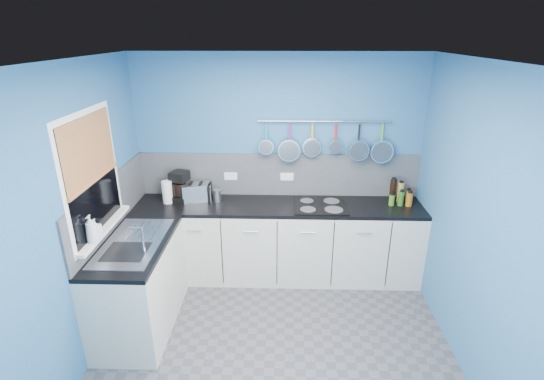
# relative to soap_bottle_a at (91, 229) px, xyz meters

# --- Properties ---
(floor) EXTENTS (3.20, 3.00, 0.02)m
(floor) POSITION_rel_soap_bottle_a_xyz_m (1.53, -0.04, -1.18)
(floor) COLOR #47474C
(floor) RESTS_ON ground
(ceiling) EXTENTS (3.20, 3.00, 0.02)m
(ceiling) POSITION_rel_soap_bottle_a_xyz_m (1.53, -0.04, 1.34)
(ceiling) COLOR white
(ceiling) RESTS_ON ground
(wall_back) EXTENTS (3.20, 0.02, 2.50)m
(wall_back) POSITION_rel_soap_bottle_a_xyz_m (1.53, 1.47, 0.08)
(wall_back) COLOR #2D6290
(wall_back) RESTS_ON ground
(wall_front) EXTENTS (3.20, 0.02, 2.50)m
(wall_front) POSITION_rel_soap_bottle_a_xyz_m (1.53, -1.55, 0.08)
(wall_front) COLOR #2D6290
(wall_front) RESTS_ON ground
(wall_left) EXTENTS (0.02, 3.00, 2.50)m
(wall_left) POSITION_rel_soap_bottle_a_xyz_m (-0.08, -0.04, 0.08)
(wall_left) COLOR #2D6290
(wall_left) RESTS_ON ground
(wall_right) EXTENTS (0.02, 3.00, 2.50)m
(wall_right) POSITION_rel_soap_bottle_a_xyz_m (3.14, -0.04, 0.08)
(wall_right) COLOR #2D6290
(wall_right) RESTS_ON ground
(backsplash_back) EXTENTS (3.20, 0.02, 0.50)m
(backsplash_back) POSITION_rel_soap_bottle_a_xyz_m (1.53, 1.45, -0.02)
(backsplash_back) COLOR slate
(backsplash_back) RESTS_ON wall_back
(backsplash_left) EXTENTS (0.02, 1.80, 0.50)m
(backsplash_left) POSITION_rel_soap_bottle_a_xyz_m (-0.06, 0.56, -0.02)
(backsplash_left) COLOR slate
(backsplash_left) RESTS_ON wall_left
(cabinet_run_back) EXTENTS (3.20, 0.60, 0.86)m
(cabinet_run_back) POSITION_rel_soap_bottle_a_xyz_m (1.53, 1.16, -0.74)
(cabinet_run_back) COLOR beige
(cabinet_run_back) RESTS_ON ground
(worktop_back) EXTENTS (3.20, 0.60, 0.04)m
(worktop_back) POSITION_rel_soap_bottle_a_xyz_m (1.53, 1.16, -0.29)
(worktop_back) COLOR black
(worktop_back) RESTS_ON cabinet_run_back
(cabinet_run_left) EXTENTS (0.60, 1.20, 0.86)m
(cabinet_run_left) POSITION_rel_soap_bottle_a_xyz_m (0.23, 0.26, -0.74)
(cabinet_run_left) COLOR beige
(cabinet_run_left) RESTS_ON ground
(worktop_left) EXTENTS (0.60, 1.20, 0.04)m
(worktop_left) POSITION_rel_soap_bottle_a_xyz_m (0.23, 0.26, -0.29)
(worktop_left) COLOR black
(worktop_left) RESTS_ON cabinet_run_left
(window_frame) EXTENTS (0.01, 1.00, 1.10)m
(window_frame) POSITION_rel_soap_bottle_a_xyz_m (-0.05, 0.26, 0.38)
(window_frame) COLOR white
(window_frame) RESTS_ON wall_left
(window_glass) EXTENTS (0.01, 0.90, 1.00)m
(window_glass) POSITION_rel_soap_bottle_a_xyz_m (-0.04, 0.26, 0.38)
(window_glass) COLOR black
(window_glass) RESTS_ON wall_left
(bamboo_blind) EXTENTS (0.01, 0.90, 0.55)m
(bamboo_blind) POSITION_rel_soap_bottle_a_xyz_m (-0.03, 0.26, 0.61)
(bamboo_blind) COLOR #BC7644
(bamboo_blind) RESTS_ON wall_left
(window_sill) EXTENTS (0.10, 0.98, 0.03)m
(window_sill) POSITION_rel_soap_bottle_a_xyz_m (-0.02, 0.26, -0.13)
(window_sill) COLOR white
(window_sill) RESTS_ON wall_left
(sink_unit) EXTENTS (0.50, 0.95, 0.01)m
(sink_unit) POSITION_rel_soap_bottle_a_xyz_m (0.23, 0.26, -0.27)
(sink_unit) COLOR silver
(sink_unit) RESTS_ON worktop_left
(mixer_tap) EXTENTS (0.12, 0.08, 0.26)m
(mixer_tap) POSITION_rel_soap_bottle_a_xyz_m (0.39, 0.08, -0.14)
(mixer_tap) COLOR silver
(mixer_tap) RESTS_ON worktop_left
(socket_left) EXTENTS (0.15, 0.01, 0.09)m
(socket_left) POSITION_rel_soap_bottle_a_xyz_m (0.98, 1.44, -0.04)
(socket_left) COLOR white
(socket_left) RESTS_ON backsplash_back
(socket_right) EXTENTS (0.15, 0.01, 0.09)m
(socket_right) POSITION_rel_soap_bottle_a_xyz_m (1.63, 1.44, -0.04)
(socket_right) COLOR white
(socket_right) RESTS_ON backsplash_back
(pot_rail) EXTENTS (1.45, 0.02, 0.02)m
(pot_rail) POSITION_rel_soap_bottle_a_xyz_m (2.03, 1.41, 0.61)
(pot_rail) COLOR silver
(pot_rail) RESTS_ON wall_back
(soap_bottle_a) EXTENTS (0.09, 0.09, 0.24)m
(soap_bottle_a) POSITION_rel_soap_bottle_a_xyz_m (0.00, 0.00, 0.00)
(soap_bottle_a) COLOR white
(soap_bottle_a) RESTS_ON window_sill
(soap_bottle_b) EXTENTS (0.08, 0.09, 0.17)m
(soap_bottle_b) POSITION_rel_soap_bottle_a_xyz_m (0.00, 0.07, -0.03)
(soap_bottle_b) COLOR white
(soap_bottle_b) RESTS_ON window_sill
(paper_towel) EXTENTS (0.14, 0.14, 0.25)m
(paper_towel) POSITION_rel_soap_bottle_a_xyz_m (0.30, 1.18, -0.14)
(paper_towel) COLOR white
(paper_towel) RESTS_ON worktop_back
(coffee_maker) EXTENTS (0.25, 0.26, 0.34)m
(coffee_maker) POSITION_rel_soap_bottle_a_xyz_m (0.43, 1.24, -0.10)
(coffee_maker) COLOR black
(coffee_maker) RESTS_ON worktop_back
(toaster) EXTENTS (0.34, 0.25, 0.20)m
(toaster) POSITION_rel_soap_bottle_a_xyz_m (0.61, 1.25, -0.17)
(toaster) COLOR silver
(toaster) RESTS_ON worktop_back
(canister) EXTENTS (0.10, 0.10, 0.14)m
(canister) POSITION_rel_soap_bottle_a_xyz_m (0.84, 1.24, -0.20)
(canister) COLOR silver
(canister) RESTS_ON worktop_back
(hob) EXTENTS (0.57, 0.50, 0.01)m
(hob) POSITION_rel_soap_bottle_a_xyz_m (2.00, 1.13, -0.26)
(hob) COLOR black
(hob) RESTS_ON worktop_back
(pan_0) EXTENTS (0.17, 0.09, 0.36)m
(pan_0) POSITION_rel_soap_bottle_a_xyz_m (1.40, 1.40, 0.43)
(pan_0) COLOR silver
(pan_0) RESTS_ON pot_rail
(pan_1) EXTENTS (0.25, 0.09, 0.44)m
(pan_1) POSITION_rel_soap_bottle_a_xyz_m (1.65, 1.40, 0.39)
(pan_1) COLOR silver
(pan_1) RESTS_ON pot_rail
(pan_2) EXTENTS (0.20, 0.05, 0.39)m
(pan_2) POSITION_rel_soap_bottle_a_xyz_m (1.90, 1.40, 0.41)
(pan_2) COLOR silver
(pan_2) RESTS_ON pot_rail
(pan_3) EXTENTS (0.15, 0.08, 0.34)m
(pan_3) POSITION_rel_soap_bottle_a_xyz_m (2.16, 1.40, 0.44)
(pan_3) COLOR silver
(pan_3) RESTS_ON pot_rail
(pan_4) EXTENTS (0.23, 0.11, 0.42)m
(pan_4) POSITION_rel_soap_bottle_a_xyz_m (2.41, 1.40, 0.40)
(pan_4) COLOR silver
(pan_4) RESTS_ON pot_rail
(pan_5) EXTENTS (0.26, 0.09, 0.45)m
(pan_5) POSITION_rel_soap_bottle_a_xyz_m (2.67, 1.40, 0.39)
(pan_5) COLOR silver
(pan_5) RESTS_ON pot_rail
(condiment_0) EXTENTS (0.06, 0.06, 0.13)m
(condiment_0) POSITION_rel_soap_bottle_a_xyz_m (3.00, 1.30, -0.20)
(condiment_0) COLOR brown
(condiment_0) RESTS_ON worktop_back
(condiment_1) EXTENTS (0.07, 0.07, 0.23)m
(condiment_1) POSITION_rel_soap_bottle_a_xyz_m (2.90, 1.27, -0.15)
(condiment_1) COLOR olive
(condiment_1) RESTS_ON worktop_back
(condiment_2) EXTENTS (0.07, 0.07, 0.26)m
(condiment_2) POSITION_rel_soap_bottle_a_xyz_m (2.82, 1.29, -0.14)
(condiment_2) COLOR black
(condiment_2) RESTS_ON worktop_back
(condiment_3) EXTENTS (0.07, 0.07, 0.15)m
(condiment_3) POSITION_rel_soap_bottle_a_xyz_m (2.97, 1.17, -0.19)
(condiment_3) COLOR #8C5914
(condiment_3) RESTS_ON worktop_back
(condiment_4) EXTENTS (0.06, 0.06, 0.16)m
(condiment_4) POSITION_rel_soap_bottle_a_xyz_m (2.88, 1.18, -0.19)
(condiment_4) COLOR #265919
(condiment_4) RESTS_ON worktop_back
(condiment_5) EXTENTS (0.06, 0.06, 0.12)m
(condiment_5) POSITION_rel_soap_bottle_a_xyz_m (2.79, 1.18, -0.21)
(condiment_5) COLOR #3F721E
(condiment_5) RESTS_ON worktop_back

